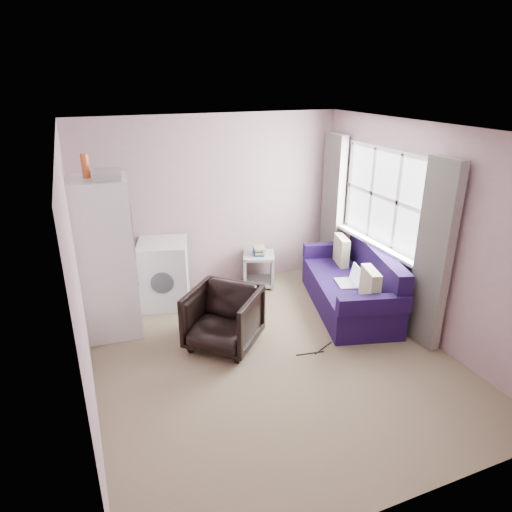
{
  "coord_description": "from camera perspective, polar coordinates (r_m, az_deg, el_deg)",
  "views": [
    {
      "loc": [
        -1.81,
        -3.99,
        2.98
      ],
      "look_at": [
        0.05,
        0.6,
        1.0
      ],
      "focal_mm": 32.0,
      "sensor_mm": 36.0,
      "label": 1
    }
  ],
  "objects": [
    {
      "name": "window_dressing",
      "position": [
        6.2,
        14.71,
        3.47
      ],
      "size": [
        0.17,
        2.62,
        2.18
      ],
      "color": "white",
      "rests_on": "ground"
    },
    {
      "name": "room",
      "position": [
        4.72,
        2.36,
        0.32
      ],
      "size": [
        3.84,
        4.24,
        2.54
      ],
      "color": "#7C6B51",
      "rests_on": "ground"
    },
    {
      "name": "sofa",
      "position": [
        6.3,
        12.07,
        -3.76
      ],
      "size": [
        1.34,
        2.08,
        0.86
      ],
      "rotation": [
        0.0,
        0.0,
        -0.27
      ],
      "color": "#1E0E41",
      "rests_on": "ground"
    },
    {
      "name": "floor_cables",
      "position": [
        5.43,
        7.61,
        -11.64
      ],
      "size": [
        0.52,
        0.16,
        0.01
      ],
      "rotation": [
        0.0,
        0.0,
        0.19
      ],
      "color": "black",
      "rests_on": "ground"
    },
    {
      "name": "washing_machine",
      "position": [
        6.34,
        -11.44,
        -1.98
      ],
      "size": [
        0.79,
        0.79,
        0.9
      ],
      "rotation": [
        0.0,
        0.0,
        -0.27
      ],
      "color": "silver",
      "rests_on": "ground"
    },
    {
      "name": "fridge",
      "position": [
        5.65,
        -18.25,
        -0.18
      ],
      "size": [
        0.73,
        0.71,
        2.18
      ],
      "rotation": [
        0.0,
        0.0,
        -0.09
      ],
      "color": "silver",
      "rests_on": "ground"
    },
    {
      "name": "side_table",
      "position": [
        6.84,
        0.34,
        -1.39
      ],
      "size": [
        0.58,
        0.58,
        0.61
      ],
      "rotation": [
        0.0,
        0.0,
        -0.38
      ],
      "color": "#9D9E9A",
      "rests_on": "ground"
    },
    {
      "name": "armchair",
      "position": [
        5.31,
        -4.11,
        -7.45
      ],
      "size": [
        1.04,
        1.03,
        0.78
      ],
      "primitive_type": "imported",
      "rotation": [
        0.0,
        0.0,
        -0.75
      ],
      "color": "black",
      "rests_on": "ground"
    }
  ]
}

